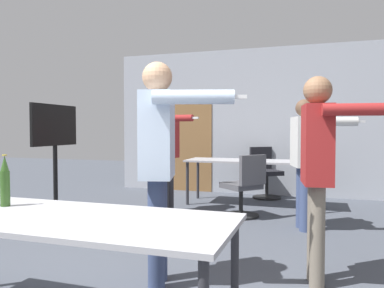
% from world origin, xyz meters
% --- Properties ---
extents(back_wall, '(5.25, 0.12, 2.84)m').
position_xyz_m(back_wall, '(-0.03, 5.85, 1.41)').
color(back_wall, '#A3A8B2').
rests_on(back_wall, ground_plane).
extents(conference_table_near, '(2.28, 0.80, 0.75)m').
position_xyz_m(conference_table_near, '(-0.22, 0.36, 0.69)').
color(conference_table_near, '#A8A8AD').
rests_on(conference_table_near, ground_plane).
extents(conference_table_far, '(2.26, 0.72, 0.75)m').
position_xyz_m(conference_table_far, '(0.36, 4.73, 0.69)').
color(conference_table_far, '#A8A8AD').
rests_on(conference_table_far, ground_plane).
extents(tv_screen, '(0.44, 0.91, 1.61)m').
position_xyz_m(tv_screen, '(-2.08, 2.80, 0.96)').
color(tv_screen, black).
rests_on(tv_screen, ground_plane).
extents(person_near_casual, '(0.81, 0.57, 1.70)m').
position_xyz_m(person_near_casual, '(1.34, 1.69, 1.04)').
color(person_near_casual, slate).
rests_on(person_near_casual, ground_plane).
extents(person_far_watching, '(0.92, 0.63, 1.81)m').
position_xyz_m(person_far_watching, '(0.12, 1.28, 1.10)').
color(person_far_watching, '#3D4C75').
rests_on(person_far_watching, ground_plane).
extents(person_left_plaid, '(0.75, 0.67, 1.71)m').
position_xyz_m(person_left_plaid, '(-0.81, 3.80, 1.05)').
color(person_left_plaid, '#28282D').
rests_on(person_left_plaid, ground_plane).
extents(person_right_polo, '(0.87, 0.65, 1.65)m').
position_xyz_m(person_right_polo, '(1.20, 3.41, 0.98)').
color(person_right_polo, '#3D4C75').
rests_on(person_right_polo, ground_plane).
extents(office_chair_far_left, '(0.66, 0.68, 0.94)m').
position_xyz_m(office_chair_far_left, '(0.46, 5.50, 0.44)').
color(office_chair_far_left, black).
rests_on(office_chair_far_left, ground_plane).
extents(office_chair_near_pushed, '(0.69, 0.68, 0.91)m').
position_xyz_m(office_chair_near_pushed, '(0.37, 3.81, 0.42)').
color(office_chair_near_pushed, black).
rests_on(office_chair_near_pushed, ground_plane).
extents(beer_bottle, '(0.06, 0.06, 0.35)m').
position_xyz_m(beer_bottle, '(-0.66, 0.48, 0.92)').
color(beer_bottle, '#2D511E').
rests_on(beer_bottle, conference_table_near).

